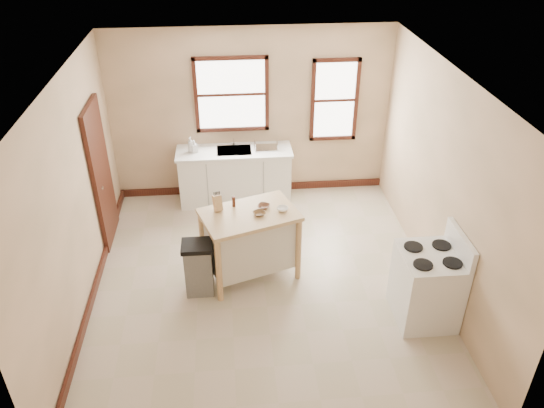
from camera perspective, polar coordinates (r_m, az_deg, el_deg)
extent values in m
plane|color=#C1AF99|center=(7.22, -0.88, -8.36)|extent=(5.00, 5.00, 0.00)
plane|color=white|center=(5.84, -1.11, 13.26)|extent=(5.00, 5.00, 0.00)
cube|color=beige|center=(8.66, -2.28, 9.60)|extent=(4.50, 0.04, 2.80)
cube|color=beige|center=(6.66, -20.66, 0.32)|extent=(0.04, 5.00, 2.80)
cube|color=beige|center=(6.93, 17.92, 2.09)|extent=(0.04, 5.00, 2.80)
cube|color=#38140F|center=(7.92, -17.90, 3.02)|extent=(0.06, 0.90, 2.10)
cube|color=#38140F|center=(9.22, -2.09, 1.78)|extent=(4.50, 0.04, 0.12)
cube|color=#38140F|center=(7.40, -18.50, -8.59)|extent=(0.04, 5.00, 0.12)
cylinder|color=silver|center=(8.69, -4.17, 6.96)|extent=(0.03, 0.03, 0.22)
imported|color=#B2B2B2|center=(8.53, -8.74, 6.32)|extent=(0.13, 0.13, 0.26)
imported|color=#B2B2B2|center=(8.54, -8.37, 6.16)|extent=(0.12, 0.12, 0.20)
cylinder|color=#3F1C11|center=(6.90, -4.14, 0.27)|extent=(0.04, 0.04, 0.15)
imported|color=brown|center=(6.74, -1.39, -1.02)|extent=(0.20, 0.20, 0.04)
imported|color=brown|center=(6.89, -0.90, -0.24)|extent=(0.20, 0.20, 0.04)
imported|color=white|center=(6.82, 1.14, -0.55)|extent=(0.21, 0.21, 0.05)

